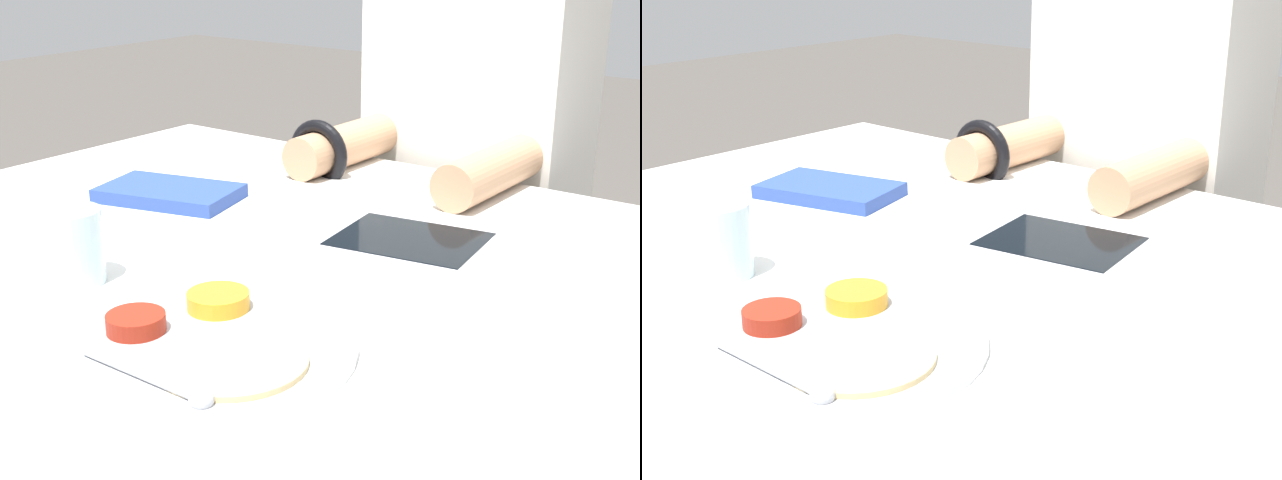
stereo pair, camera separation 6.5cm
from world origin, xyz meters
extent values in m
cylinder|color=#B7BABF|center=(0.15, -0.20, 0.73)|extent=(0.30, 0.30, 0.01)
cylinder|color=gold|center=(0.11, -0.14, 0.75)|extent=(0.06, 0.06, 0.02)
cylinder|color=maroon|center=(0.09, -0.22, 0.75)|extent=(0.06, 0.06, 0.02)
cylinder|color=#DBBC7F|center=(0.20, -0.22, 0.74)|extent=(0.14, 0.14, 0.01)
cylinder|color=#B7BABF|center=(0.16, -0.29, 0.74)|extent=(0.15, 0.01, 0.01)
sphere|color=#B7BABF|center=(0.23, -0.29, 0.74)|extent=(0.02, 0.02, 0.02)
cube|color=silver|center=(-0.23, 0.12, 0.73)|extent=(0.22, 0.16, 0.01)
cube|color=#28428E|center=(-0.23, 0.12, 0.74)|extent=(0.22, 0.17, 0.02)
cube|color=#B7B7BC|center=(0.15, 0.17, 0.73)|extent=(0.22, 0.19, 0.01)
cube|color=black|center=(0.15, 0.17, 0.74)|extent=(0.20, 0.17, 0.00)
cube|color=black|center=(0.00, 0.64, 0.22)|extent=(0.32, 0.22, 0.44)
cube|color=beige|center=(0.00, 0.64, 0.73)|extent=(0.36, 0.20, 0.59)
cylinder|color=tan|center=(-0.14, 0.44, 0.76)|extent=(0.07, 0.25, 0.07)
cylinder|color=tan|center=(0.13, 0.44, 0.76)|extent=(0.07, 0.25, 0.07)
torus|color=black|center=(-0.14, 0.36, 0.76)|extent=(0.11, 0.02, 0.11)
cylinder|color=silver|center=(-0.08, -0.16, 0.77)|extent=(0.07, 0.07, 0.09)
camera|label=1|loc=(0.70, -0.74, 1.12)|focal=50.00mm
camera|label=2|loc=(0.75, -0.70, 1.12)|focal=50.00mm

